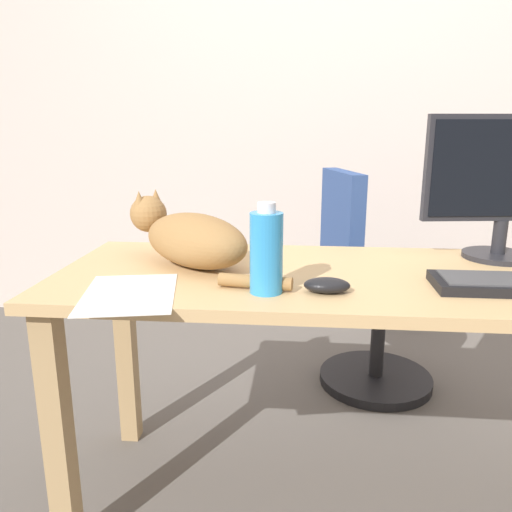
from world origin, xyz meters
The scene contains 9 objects.
ground_plane centered at (0.00, 0.00, 0.00)m, with size 8.00×8.00×0.00m, color #59544F.
back_wall centered at (0.00, 1.51, 1.30)m, with size 6.00×0.04×2.60m, color beige.
desk centered at (0.00, 0.00, 0.61)m, with size 1.64×0.62×0.71m.
office_chair centered at (0.13, 0.72, 0.40)m, with size 0.50×0.48×0.93m.
monitor centered at (0.42, 0.20, 0.94)m, with size 0.48×0.20×0.42m.
cat centered at (-0.47, 0.04, 0.79)m, with size 0.50×0.40×0.20m.
computer_mouse centered at (-0.10, -0.17, 0.73)m, with size 0.11×0.06×0.04m, color black.
paper_sheet centered at (-0.56, -0.22, 0.71)m, with size 0.21×0.30×0.00m, color white.
spray_bottle centered at (-0.24, -0.18, 0.81)m, with size 0.08×0.08×0.21m.
Camera 1 is at (-0.16, -1.31, 1.10)m, focal length 35.36 mm.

